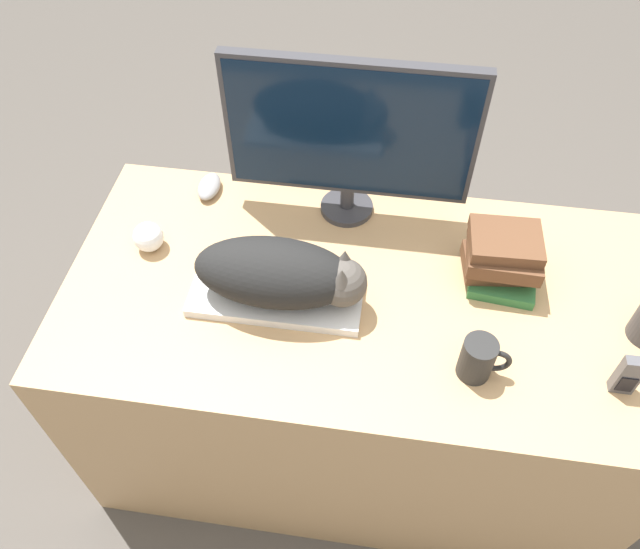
# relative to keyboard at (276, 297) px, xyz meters

# --- Properties ---
(ground_plane) EXTENTS (12.00, 12.00, 0.00)m
(ground_plane) POSITION_rel_keyboard_xyz_m (0.20, -0.31, -0.75)
(ground_plane) COLOR #4C4742
(desk) EXTENTS (1.44, 0.73, 0.74)m
(desk) POSITION_rel_keyboard_xyz_m (0.20, 0.06, -0.38)
(desk) COLOR tan
(desk) RESTS_ON ground_plane
(keyboard) EXTENTS (0.41, 0.16, 0.02)m
(keyboard) POSITION_rel_keyboard_xyz_m (0.00, 0.00, 0.00)
(keyboard) COLOR silver
(keyboard) RESTS_ON desk
(cat) EXTENTS (0.40, 0.17, 0.16)m
(cat) POSITION_rel_keyboard_xyz_m (0.02, 0.00, 0.09)
(cat) COLOR black
(cat) RESTS_ON keyboard
(monitor) EXTENTS (0.61, 0.14, 0.44)m
(monitor) POSITION_rel_keyboard_xyz_m (0.13, 0.33, 0.24)
(monitor) COLOR #333338
(monitor) RESTS_ON desk
(computer_mouse) EXTENTS (0.06, 0.11, 0.04)m
(computer_mouse) POSITION_rel_keyboard_xyz_m (-0.25, 0.35, 0.01)
(computer_mouse) COLOR gray
(computer_mouse) RESTS_ON desk
(coffee_mug) EXTENTS (0.11, 0.07, 0.11)m
(coffee_mug) POSITION_rel_keyboard_xyz_m (0.46, -0.13, 0.04)
(coffee_mug) COLOR black
(coffee_mug) RESTS_ON desk
(baseball) EXTENTS (0.08, 0.08, 0.08)m
(baseball) POSITION_rel_keyboard_xyz_m (-0.35, 0.12, 0.03)
(baseball) COLOR silver
(baseball) RESTS_ON desk
(phone) EXTENTS (0.05, 0.03, 0.11)m
(phone) POSITION_rel_keyboard_xyz_m (0.77, -0.13, 0.04)
(phone) COLOR #4C4C51
(phone) RESTS_ON desk
(book_stack) EXTENTS (0.19, 0.17, 0.14)m
(book_stack) POSITION_rel_keyboard_xyz_m (0.52, 0.15, 0.06)
(book_stack) COLOR #2D6B38
(book_stack) RESTS_ON desk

